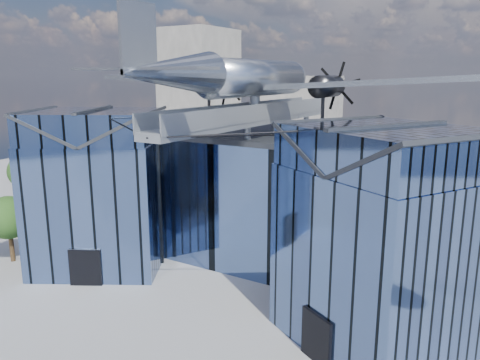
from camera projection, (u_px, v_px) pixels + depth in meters
The scene contains 5 objects.
ground_plane at pixel (225, 289), 31.80m from camera, with size 120.00×120.00×0.00m, color gray.
museum at pixel (266, 192), 35.43m from camera, with size 32.88×24.50×17.60m.
bg_towers at pixel (414, 103), 70.92m from camera, with size 77.00×24.50×26.00m.
tree_plaza_w at pixel (8, 218), 35.75m from camera, with size 3.36×3.36×5.21m.
tree_side_w at pixel (26, 171), 50.34m from camera, with size 5.02×5.02×5.97m.
Camera 1 is at (16.19, -24.56, 14.21)m, focal length 35.00 mm.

